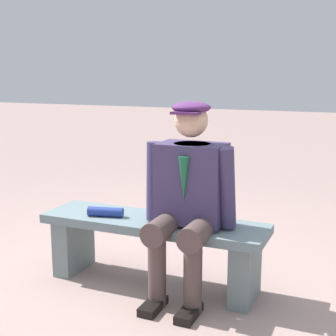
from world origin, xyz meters
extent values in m
plane|color=gray|center=(0.00, 0.00, 0.00)|extent=(30.00, 30.00, 0.00)
cube|color=slate|center=(0.00, 0.00, 0.42)|extent=(1.50, 0.41, 0.06)
cube|color=slate|center=(-0.62, 0.00, 0.20)|extent=(0.13, 0.35, 0.39)
cube|color=slate|center=(0.62, 0.00, 0.20)|extent=(0.13, 0.35, 0.39)
cube|color=#3B3257|center=(-0.27, 0.00, 0.72)|extent=(0.42, 0.26, 0.50)
cylinder|color=#1E2338|center=(-0.27, 0.00, 0.94)|extent=(0.23, 0.23, 0.06)
cone|color=#195938|center=(-0.27, 0.14, 0.77)|extent=(0.07, 0.07, 0.28)
sphere|color=#DBAD8C|center=(-0.27, 0.02, 1.11)|extent=(0.21, 0.21, 0.21)
ellipsoid|color=#4F265B|center=(-0.27, 0.02, 1.19)|extent=(0.24, 0.24, 0.07)
cube|color=#4F265B|center=(-0.27, 0.11, 1.16)|extent=(0.16, 0.09, 0.02)
cylinder|color=#503F3B|center=(-0.38, 0.14, 0.47)|extent=(0.15, 0.44, 0.15)
cylinder|color=#503F3B|center=(-0.38, 0.28, 0.23)|extent=(0.11, 0.11, 0.47)
cube|color=black|center=(-0.38, 0.34, 0.03)|extent=(0.10, 0.24, 0.05)
cylinder|color=#3B3257|center=(-0.51, 0.04, 0.72)|extent=(0.12, 0.18, 0.51)
cylinder|color=#503F3B|center=(-0.15, 0.14, 0.47)|extent=(0.15, 0.44, 0.15)
cylinder|color=#503F3B|center=(-0.15, 0.28, 0.23)|extent=(0.11, 0.11, 0.47)
cube|color=black|center=(-0.15, 0.34, 0.03)|extent=(0.10, 0.24, 0.05)
cylinder|color=#3B3257|center=(-0.03, 0.04, 0.72)|extent=(0.10, 0.12, 0.50)
cylinder|color=navy|center=(0.32, 0.07, 0.48)|extent=(0.25, 0.12, 0.06)
camera|label=1|loc=(-1.30, 2.79, 1.40)|focal=52.29mm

